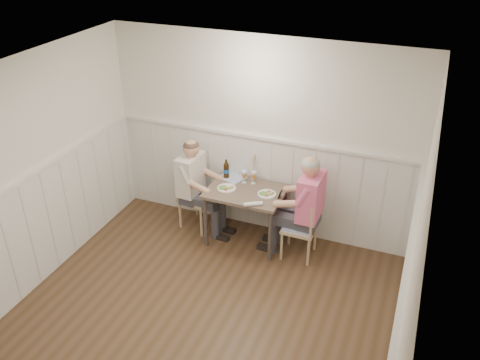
{
  "coord_description": "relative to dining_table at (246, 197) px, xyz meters",
  "views": [
    {
      "loc": [
        1.9,
        -3.29,
        3.94
      ],
      "look_at": [
        -0.05,
        1.64,
        1.0
      ],
      "focal_mm": 38.0,
      "sensor_mm": 36.0,
      "label": 1
    }
  ],
  "objects": [
    {
      "name": "ground_plane",
      "position": [
        0.05,
        -1.84,
        -0.65
      ],
      "size": [
        4.5,
        4.5,
        0.0
      ],
      "primitive_type": "plane",
      "color": "#4A321D"
    },
    {
      "name": "room_shell",
      "position": [
        0.05,
        -1.84,
        0.87
      ],
      "size": [
        4.04,
        4.54,
        2.6
      ],
      "color": "white",
      "rests_on": "ground"
    },
    {
      "name": "wainscot",
      "position": [
        0.05,
        -1.15,
        0.04
      ],
      "size": [
        4.0,
        4.49,
        1.34
      ],
      "color": "silver",
      "rests_on": "ground"
    },
    {
      "name": "dining_table",
      "position": [
        0.0,
        0.0,
        0.0
      ],
      "size": [
        0.96,
        0.7,
        0.75
      ],
      "color": "brown",
      "rests_on": "ground"
    },
    {
      "name": "chair_right",
      "position": [
        0.78,
        -0.06,
        -0.2
      ],
      "size": [
        0.4,
        0.4,
        0.84
      ],
      "color": "tan",
      "rests_on": "ground"
    },
    {
      "name": "chair_left",
      "position": [
        -0.76,
        0.09,
        -0.16
      ],
      "size": [
        0.52,
        0.52,
        0.91
      ],
      "color": "tan",
      "rests_on": "ground"
    },
    {
      "name": "man_in_pink",
      "position": [
        0.79,
        -0.03,
        -0.07
      ],
      "size": [
        0.65,
        0.45,
        1.4
      ],
      "color": "#3F3F47",
      "rests_on": "ground"
    },
    {
      "name": "diner_cream",
      "position": [
        -0.73,
        0.02,
        -0.1
      ],
      "size": [
        0.63,
        0.44,
        1.33
      ],
      "color": "#3F3F47",
      "rests_on": "ground"
    },
    {
      "name": "plate_man",
      "position": [
        0.27,
        -0.01,
        0.12
      ],
      "size": [
        0.23,
        0.23,
        0.06
      ],
      "color": "white",
      "rests_on": "dining_table"
    },
    {
      "name": "plate_diner",
      "position": [
        -0.25,
        -0.06,
        0.12
      ],
      "size": [
        0.24,
        0.24,
        0.06
      ],
      "color": "white",
      "rests_on": "dining_table"
    },
    {
      "name": "beer_glass_a",
      "position": [
        0.03,
        0.2,
        0.21
      ],
      "size": [
        0.07,
        0.07,
        0.17
      ],
      "color": "silver",
      "rests_on": "dining_table"
    },
    {
      "name": "beer_glass_b",
      "position": [
        -0.09,
        0.17,
        0.21
      ],
      "size": [
        0.07,
        0.07,
        0.17
      ],
      "color": "silver",
      "rests_on": "dining_table"
    },
    {
      "name": "beer_bottle",
      "position": [
        -0.36,
        0.22,
        0.21
      ],
      "size": [
        0.07,
        0.07,
        0.26
      ],
      "color": "black",
      "rests_on": "dining_table"
    },
    {
      "name": "rolled_napkin",
      "position": [
        0.21,
        -0.31,
        0.12
      ],
      "size": [
        0.22,
        0.16,
        0.05
      ],
      "color": "white",
      "rests_on": "dining_table"
    },
    {
      "name": "grass_vase",
      "position": [
        -0.02,
        0.31,
        0.27
      ],
      "size": [
        0.04,
        0.04,
        0.38
      ],
      "color": "silver",
      "rests_on": "dining_table"
    },
    {
      "name": "gingham_mat",
      "position": [
        -0.29,
        0.25,
        0.1
      ],
      "size": [
        0.39,
        0.35,
        0.01
      ],
      "color": "#6883C7",
      "rests_on": "dining_table"
    }
  ]
}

